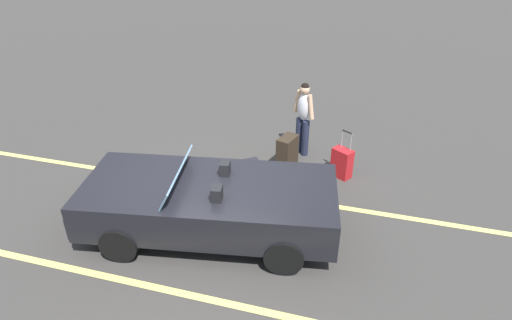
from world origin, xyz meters
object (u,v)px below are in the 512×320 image
(suitcase_large_black, at_px, (287,153))
(suitcase_medium_bright, at_px, (342,163))
(convertible_car, at_px, (197,202))
(traveler_person, at_px, (303,115))
(suitcase_small_carryon, at_px, (250,171))

(suitcase_large_black, distance_m, suitcase_medium_bright, 1.14)
(convertible_car, height_order, traveler_person, traveler_person)
(convertible_car, height_order, suitcase_small_carryon, convertible_car)
(suitcase_small_carryon, relative_size, traveler_person, 0.30)
(suitcase_small_carryon, distance_m, traveler_person, 1.78)
(convertible_car, distance_m, traveler_person, 3.37)
(suitcase_large_black, relative_size, suitcase_small_carryon, 1.48)
(suitcase_medium_bright, bearing_deg, suitcase_large_black, -58.04)
(suitcase_medium_bright, xyz_separation_m, traveler_person, (0.96, -0.74, 0.62))
(convertible_car, xyz_separation_m, suitcase_medium_bright, (-2.14, -2.40, -0.27))
(convertible_car, bearing_deg, suitcase_large_black, -122.19)
(suitcase_small_carryon, bearing_deg, convertible_car, 129.71)
(suitcase_small_carryon, xyz_separation_m, traveler_person, (-0.77, -1.45, 0.68))
(suitcase_medium_bright, bearing_deg, convertible_car, -10.01)
(suitcase_large_black, xyz_separation_m, traveler_person, (-0.18, -0.74, 0.56))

